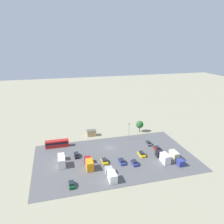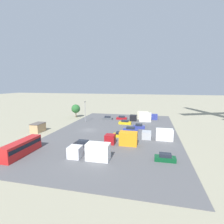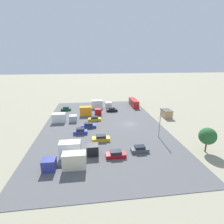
{
  "view_description": "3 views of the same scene",
  "coord_description": "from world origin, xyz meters",
  "px_view_note": "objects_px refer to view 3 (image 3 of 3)",
  "views": [
    {
      "loc": [
        21.65,
        84.07,
        44.91
      ],
      "look_at": [
        6.37,
        27.82,
        25.95
      ],
      "focal_mm": 35.0,
      "sensor_mm": 36.0,
      "label": 1
    },
    {
      "loc": [
        52.63,
        19.86,
        15.21
      ],
      "look_at": [
        -2.64,
        7.14,
        5.94
      ],
      "focal_mm": 28.0,
      "sensor_mm": 36.0,
      "label": 2
    },
    {
      "loc": [
        -52.98,
        12.73,
        20.95
      ],
      "look_at": [
        -0.49,
        5.95,
        4.63
      ],
      "focal_mm": 28.0,
      "sensor_mm": 36.0,
      "label": 3
    }
  ],
  "objects_px": {
    "parked_truck_3": "(63,118)",
    "parked_truck_1": "(67,162)",
    "parked_car_5": "(140,149)",
    "parked_truck_4": "(77,149)",
    "shed_building": "(167,114)",
    "parked_car_1": "(66,109)",
    "parked_car_0": "(112,110)",
    "bus": "(134,102)",
    "parked_car_3": "(80,131)",
    "parked_truck_2": "(89,111)",
    "parked_car_2": "(116,154)",
    "parked_car_7": "(95,119)",
    "parked_car_4": "(89,126)",
    "parked_car_6": "(101,138)",
    "parked_truck_0": "(100,104)"
  },
  "relations": [
    {
      "from": "parked_car_1",
      "to": "parked_car_5",
      "type": "distance_m",
      "value": 42.17
    },
    {
      "from": "bus",
      "to": "parked_car_3",
      "type": "height_order",
      "value": "bus"
    },
    {
      "from": "parked_truck_1",
      "to": "parked_truck_4",
      "type": "relative_size",
      "value": 0.98
    },
    {
      "from": "parked_truck_0",
      "to": "parked_truck_4",
      "type": "distance_m",
      "value": 39.52
    },
    {
      "from": "bus",
      "to": "parked_car_3",
      "type": "xyz_separation_m",
      "value": [
        -28.01,
        22.79,
        -0.97
      ]
    },
    {
      "from": "parked_car_7",
      "to": "parked_truck_4",
      "type": "xyz_separation_m",
      "value": [
        -22.67,
        4.69,
        0.98
      ]
    },
    {
      "from": "parked_car_0",
      "to": "parked_truck_3",
      "type": "distance_m",
      "value": 20.61
    },
    {
      "from": "parked_car_0",
      "to": "parked_car_1",
      "type": "height_order",
      "value": "parked_car_0"
    },
    {
      "from": "parked_car_2",
      "to": "parked_car_3",
      "type": "xyz_separation_m",
      "value": [
        13.65,
        8.28,
        0.05
      ]
    },
    {
      "from": "parked_car_1",
      "to": "parked_truck_2",
      "type": "height_order",
      "value": "parked_truck_2"
    },
    {
      "from": "bus",
      "to": "parked_car_0",
      "type": "distance_m",
      "value": 13.25
    },
    {
      "from": "parked_car_2",
      "to": "parked_car_7",
      "type": "height_order",
      "value": "parked_car_2"
    },
    {
      "from": "bus",
      "to": "parked_car_5",
      "type": "distance_m",
      "value": 41.09
    },
    {
      "from": "parked_car_2",
      "to": "parked_car_3",
      "type": "height_order",
      "value": "parked_car_3"
    },
    {
      "from": "parked_truck_3",
      "to": "parked_truck_4",
      "type": "height_order",
      "value": "parked_truck_4"
    },
    {
      "from": "parked_car_3",
      "to": "parked_car_0",
      "type": "bearing_deg",
      "value": 150.22
    },
    {
      "from": "parked_car_5",
      "to": "parked_truck_4",
      "type": "relative_size",
      "value": 0.48
    },
    {
      "from": "parked_car_4",
      "to": "parked_car_1",
      "type": "bearing_deg",
      "value": 24.94
    },
    {
      "from": "parked_car_0",
      "to": "parked_car_1",
      "type": "bearing_deg",
      "value": -101.14
    },
    {
      "from": "shed_building",
      "to": "parked_truck_2",
      "type": "xyz_separation_m",
      "value": [
        5.91,
        28.35,
        0.22
      ]
    },
    {
      "from": "parked_car_0",
      "to": "parked_truck_0",
      "type": "height_order",
      "value": "parked_truck_0"
    },
    {
      "from": "parked_car_5",
      "to": "parked_car_7",
      "type": "height_order",
      "value": "parked_car_5"
    },
    {
      "from": "parked_car_1",
      "to": "parked_car_6",
      "type": "height_order",
      "value": "parked_car_6"
    },
    {
      "from": "bus",
      "to": "parked_car_6",
      "type": "xyz_separation_m",
      "value": [
        -33.28,
        17.2,
        -1.0
      ]
    },
    {
      "from": "parked_car_4",
      "to": "parked_truck_1",
      "type": "bearing_deg",
      "value": 168.89
    },
    {
      "from": "parked_car_5",
      "to": "parked_truck_3",
      "type": "height_order",
      "value": "parked_truck_3"
    },
    {
      "from": "parked_car_6",
      "to": "parked_truck_1",
      "type": "distance_m",
      "value": 13.52
    },
    {
      "from": "parked_car_4",
      "to": "parked_truck_0",
      "type": "height_order",
      "value": "parked_truck_0"
    },
    {
      "from": "parked_car_3",
      "to": "parked_truck_0",
      "type": "height_order",
      "value": "parked_truck_0"
    },
    {
      "from": "parked_truck_0",
      "to": "parked_truck_2",
      "type": "relative_size",
      "value": 1.07
    },
    {
      "from": "parked_car_4",
      "to": "parked_truck_3",
      "type": "xyz_separation_m",
      "value": [
        6.47,
        8.61,
        0.75
      ]
    },
    {
      "from": "parked_car_2",
      "to": "parked_car_6",
      "type": "height_order",
      "value": "parked_car_6"
    },
    {
      "from": "parked_truck_3",
      "to": "parked_truck_1",
      "type": "bearing_deg",
      "value": 9.33
    },
    {
      "from": "parked_car_7",
      "to": "parked_truck_2",
      "type": "relative_size",
      "value": 0.55
    },
    {
      "from": "parked_car_6",
      "to": "parked_truck_2",
      "type": "xyz_separation_m",
      "value": [
        22.3,
        2.95,
        0.89
      ]
    },
    {
      "from": "bus",
      "to": "parked_car_6",
      "type": "distance_m",
      "value": 37.47
    },
    {
      "from": "parked_car_6",
      "to": "parked_truck_3",
      "type": "bearing_deg",
      "value": -143.57
    },
    {
      "from": "parked_truck_4",
      "to": "parked_car_0",
      "type": "bearing_deg",
      "value": 159.65
    },
    {
      "from": "shed_building",
      "to": "parked_truck_3",
      "type": "relative_size",
      "value": 0.57
    },
    {
      "from": "parked_car_2",
      "to": "parked_truck_0",
      "type": "bearing_deg",
      "value": 1.12
    },
    {
      "from": "bus",
      "to": "parked_car_2",
      "type": "distance_m",
      "value": 44.13
    },
    {
      "from": "shed_building",
      "to": "parked_car_2",
      "type": "relative_size",
      "value": 1.05
    },
    {
      "from": "parked_car_3",
      "to": "bus",
      "type": "bearing_deg",
      "value": 140.87
    },
    {
      "from": "parked_truck_4",
      "to": "bus",
      "type": "bearing_deg",
      "value": 150.01
    },
    {
      "from": "parked_car_0",
      "to": "parked_car_5",
      "type": "relative_size",
      "value": 1.09
    },
    {
      "from": "shed_building",
      "to": "parked_car_1",
      "type": "height_order",
      "value": "shed_building"
    },
    {
      "from": "parked_car_3",
      "to": "parked_truck_3",
      "type": "distance_m",
      "value": 12.55
    },
    {
      "from": "parked_truck_1",
      "to": "parked_truck_2",
      "type": "relative_size",
      "value": 1.04
    },
    {
      "from": "parked_car_2",
      "to": "parked_car_7",
      "type": "distance_m",
      "value": 24.65
    },
    {
      "from": "bus",
      "to": "parked_truck_2",
      "type": "distance_m",
      "value": 22.94
    }
  ]
}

